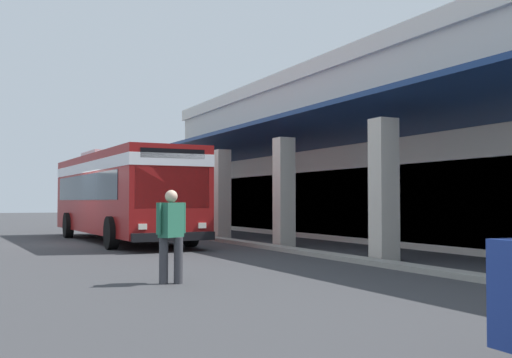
# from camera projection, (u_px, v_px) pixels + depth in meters

# --- Properties ---
(ground) EXTENTS (120.00, 120.00, 0.00)m
(ground) POSITION_uv_depth(u_px,v_px,m) (288.00, 238.00, 24.75)
(ground) COLOR #38383A
(curb_strip) EXTENTS (37.87, 0.50, 0.12)m
(curb_strip) POSITION_uv_depth(u_px,v_px,m) (229.00, 241.00, 22.19)
(curb_strip) COLOR #9E998E
(curb_strip) RESTS_ON ground
(plaza_building) EXTENTS (31.86, 15.26, 6.96)m
(plaza_building) POSITION_uv_depth(u_px,v_px,m) (440.00, 153.00, 26.42)
(plaza_building) COLOR beige
(plaza_building) RESTS_ON ground
(transit_bus) EXTENTS (11.29, 3.09, 3.34)m
(transit_bus) POSITION_uv_depth(u_px,v_px,m) (121.00, 190.00, 22.84)
(transit_bus) COLOR maroon
(transit_bus) RESTS_ON ground
(pedestrian) EXTENTS (0.46, 0.62, 1.66)m
(pedestrian) POSITION_uv_depth(u_px,v_px,m) (171.00, 231.00, 11.12)
(pedestrian) COLOR #38383D
(pedestrian) RESTS_ON ground
(potted_palm) EXTENTS (1.63, 1.64, 2.36)m
(potted_palm) POSITION_uv_depth(u_px,v_px,m) (208.00, 220.00, 26.78)
(potted_palm) COLOR brown
(potted_palm) RESTS_ON ground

